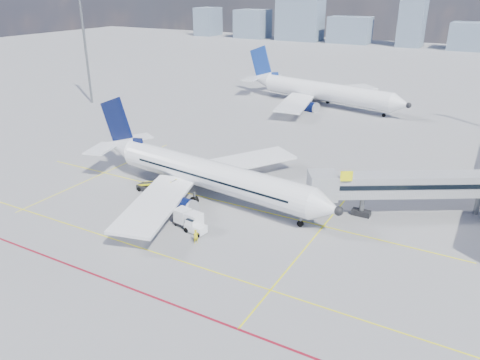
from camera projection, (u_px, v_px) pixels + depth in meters
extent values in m
plane|color=gray|center=(183.00, 227.00, 53.58)|extent=(420.00, 420.00, 0.00)
cube|color=#F5F20C|center=(220.00, 201.00, 60.03)|extent=(60.00, 0.18, 0.01)
cube|color=#F5F20C|center=(150.00, 251.00, 48.75)|extent=(80.00, 0.15, 0.01)
cube|color=#F5F20C|center=(304.00, 250.00, 48.89)|extent=(0.15, 28.00, 0.01)
cube|color=#F5F20C|center=(104.00, 173.00, 69.03)|extent=(0.15, 30.00, 0.01)
cube|color=maroon|center=(108.00, 280.00, 43.91)|extent=(90.00, 0.25, 0.01)
cube|color=#97999F|center=(416.00, 184.00, 55.08)|extent=(20.84, 13.93, 2.60)
cube|color=black|center=(416.00, 183.00, 55.00)|extent=(20.52, 13.82, 0.55)
cube|color=#97999F|center=(322.00, 185.00, 54.83)|extent=(4.49, 4.56, 3.00)
cube|color=black|center=(361.00, 213.00, 56.11)|extent=(2.20, 1.00, 0.70)
cylinder|color=slate|center=(362.00, 203.00, 55.59)|extent=(0.56, 0.56, 2.70)
cylinder|color=slate|center=(478.00, 199.00, 55.89)|extent=(0.60, 0.60, 3.90)
cube|color=#F5F20C|center=(346.00, 176.00, 52.71)|extent=(1.26, 0.82, 1.20)
cylinder|color=slate|center=(85.00, 48.00, 105.77)|extent=(0.56, 0.56, 25.00)
cube|color=slate|center=(208.00, 21.00, 257.42)|extent=(10.14, 14.19, 14.58)
cube|color=slate|center=(253.00, 24.00, 245.01)|extent=(16.04, 13.91, 14.08)
cube|color=slate|center=(300.00, 12.00, 230.53)|extent=(21.75, 12.63, 27.12)
cube|color=slate|center=(350.00, 30.00, 221.89)|extent=(19.49, 10.86, 12.14)
cube|color=slate|center=(413.00, 14.00, 206.20)|extent=(10.47, 11.36, 28.26)
cube|color=slate|center=(471.00, 36.00, 198.38)|extent=(16.44, 14.86, 11.27)
cylinder|color=white|center=(212.00, 175.00, 59.35)|extent=(28.92, 7.06, 3.73)
cone|color=white|center=(327.00, 208.00, 50.66)|extent=(3.85, 4.11, 3.73)
sphere|color=black|center=(339.00, 211.00, 49.93)|extent=(1.17, 1.17, 1.05)
cone|color=white|center=(120.00, 146.00, 68.57)|extent=(6.51, 4.42, 3.73)
cube|color=black|center=(317.00, 201.00, 51.13)|extent=(1.59, 1.59, 0.43)
cube|color=white|center=(242.00, 161.00, 66.96)|extent=(12.34, 16.11, 0.55)
cube|color=white|center=(156.00, 203.00, 54.09)|extent=(9.44, 16.54, 0.55)
cylinder|color=#08103C|center=(235.00, 177.00, 64.61)|extent=(3.68, 2.59, 2.20)
cylinder|color=#08103C|center=(181.00, 205.00, 56.32)|extent=(3.68, 2.59, 2.20)
cylinder|color=#B3B5BB|center=(246.00, 180.00, 63.63)|extent=(0.60, 2.28, 2.26)
cylinder|color=#B3B5BB|center=(192.00, 209.00, 55.34)|extent=(0.60, 2.28, 2.26)
cube|color=#08103C|center=(118.00, 124.00, 67.30)|extent=(6.54, 1.07, 8.15)
cube|color=#08103C|center=(130.00, 142.00, 66.94)|extent=(5.39, 0.92, 2.06)
cube|color=white|center=(134.00, 138.00, 70.94)|extent=(5.09, 6.07, 0.21)
cube|color=white|center=(101.00, 149.00, 66.36)|extent=(4.18, 5.92, 0.21)
cylinder|color=slate|center=(301.00, 220.00, 53.29)|extent=(0.31, 0.31, 1.80)
cylinder|color=black|center=(300.00, 224.00, 53.49)|extent=(0.79, 0.37, 0.76)
cylinder|color=slate|center=(219.00, 185.00, 62.69)|extent=(0.36, 0.36, 1.60)
cylinder|color=black|center=(219.00, 187.00, 62.81)|extent=(1.07, 0.76, 1.00)
cylinder|color=slate|center=(194.00, 198.00, 58.97)|extent=(0.36, 0.36, 1.60)
cylinder|color=black|center=(194.00, 200.00, 59.09)|extent=(1.07, 0.76, 1.00)
cube|color=black|center=(224.00, 170.00, 60.36)|extent=(23.37, 2.85, 0.25)
cube|color=black|center=(206.00, 178.00, 57.61)|extent=(23.37, 2.85, 0.25)
cylinder|color=white|center=(326.00, 92.00, 105.99)|extent=(32.01, 11.25, 4.15)
cone|color=white|center=(401.00, 104.00, 94.90)|extent=(4.67, 4.90, 4.15)
sphere|color=black|center=(409.00, 105.00, 93.97)|extent=(1.40, 1.40, 1.17)
cone|color=white|center=(261.00, 79.00, 117.77)|extent=(7.57, 5.58, 4.15)
cube|color=black|center=(395.00, 100.00, 95.53)|extent=(1.91, 1.91, 0.48)
cube|color=white|center=(342.00, 89.00, 113.95)|extent=(14.99, 17.34, 0.61)
cube|color=white|center=(296.00, 103.00, 100.88)|extent=(8.77, 18.28, 0.61)
cylinder|color=#08103C|center=(338.00, 98.00, 111.48)|extent=(4.28, 3.25, 2.45)
cylinder|color=#08103C|center=(308.00, 107.00, 103.05)|extent=(4.28, 3.25, 2.45)
cylinder|color=#B3B5BB|center=(345.00, 99.00, 110.23)|extent=(0.93, 2.53, 2.51)
cylinder|color=#B3B5BB|center=(316.00, 108.00, 101.80)|extent=(0.93, 2.53, 2.51)
cube|color=navy|center=(261.00, 64.00, 116.36)|extent=(7.18, 1.98, 9.07)
cube|color=navy|center=(269.00, 75.00, 115.76)|extent=(5.92, 1.67, 2.29)
cube|color=white|center=(268.00, 75.00, 120.22)|extent=(6.03, 6.71, 0.23)
cube|color=white|center=(251.00, 79.00, 115.57)|extent=(4.08, 6.38, 0.23)
cylinder|color=black|center=(328.00, 101.00, 109.61)|extent=(1.12, 0.86, 1.00)
cylinder|color=black|center=(315.00, 105.00, 105.83)|extent=(1.12, 0.86, 1.00)
cylinder|color=black|center=(384.00, 115.00, 98.20)|extent=(0.80, 0.44, 0.76)
cube|color=white|center=(196.00, 228.00, 52.08)|extent=(2.58, 1.65, 0.88)
cube|color=white|center=(193.00, 222.00, 52.07)|extent=(1.27, 1.41, 0.66)
cube|color=black|center=(193.00, 220.00, 51.99)|extent=(1.15, 1.34, 0.38)
cylinder|color=black|center=(186.00, 230.00, 52.24)|extent=(0.64, 0.33, 0.62)
cylinder|color=black|center=(194.00, 226.00, 53.13)|extent=(0.64, 0.33, 0.62)
cylinder|color=black|center=(198.00, 235.00, 51.26)|extent=(0.64, 0.33, 0.62)
cylinder|color=black|center=(205.00, 230.00, 52.15)|extent=(0.64, 0.33, 0.62)
cube|color=black|center=(189.00, 224.00, 53.43)|extent=(3.84, 2.12, 0.18)
cube|color=white|center=(183.00, 215.00, 53.60)|extent=(1.77, 1.73, 1.57)
cube|color=white|center=(194.00, 220.00, 52.58)|extent=(1.77, 1.73, 1.57)
cylinder|color=black|center=(176.00, 224.00, 53.77)|extent=(0.34, 0.19, 0.32)
cylinder|color=black|center=(184.00, 220.00, 54.81)|extent=(0.34, 0.19, 0.32)
cylinder|color=black|center=(194.00, 232.00, 52.18)|extent=(0.34, 0.19, 0.32)
cylinder|color=black|center=(202.00, 227.00, 53.22)|extent=(0.34, 0.19, 0.32)
cube|color=black|center=(152.00, 189.00, 62.42)|extent=(4.36, 1.71, 0.72)
cube|color=black|center=(156.00, 183.00, 61.61)|extent=(6.18, 1.27, 1.89)
cube|color=#F5F20C|center=(159.00, 181.00, 62.06)|extent=(6.17, 0.33, 1.97)
cube|color=#F5F20C|center=(153.00, 184.00, 61.17)|extent=(6.17, 0.33, 1.97)
cylinder|color=black|center=(139.00, 189.00, 62.71)|extent=(0.62, 0.27, 0.61)
cylinder|color=black|center=(147.00, 186.00, 63.84)|extent=(0.62, 0.27, 0.61)
cylinder|color=black|center=(158.00, 194.00, 61.13)|extent=(0.62, 0.27, 0.61)
cylinder|color=black|center=(165.00, 191.00, 62.25)|extent=(0.62, 0.27, 0.61)
imported|color=yellow|center=(196.00, 237.00, 49.89)|extent=(0.63, 0.70, 1.60)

